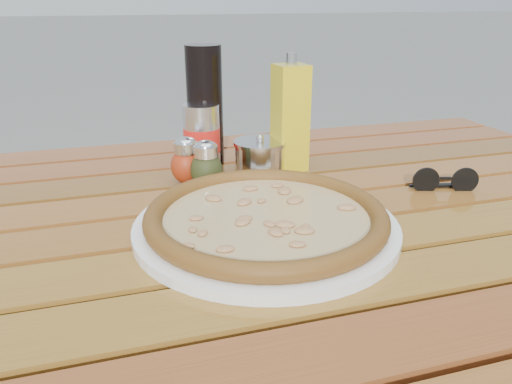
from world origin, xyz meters
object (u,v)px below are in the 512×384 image
object	(u,v)px
oregano_shaker	(206,165)
olive_oil_cruet	(290,117)
plate	(266,226)
parmesan_tin	(260,156)
table	(260,261)
pizza	(266,216)
pepper_shaker	(186,161)
dark_bottle	(205,106)
sunglasses	(445,181)
soda_can	(202,138)

from	to	relation	value
oregano_shaker	olive_oil_cruet	bearing A→B (deg)	17.37
plate	parmesan_tin	distance (m)	0.25
table	pizza	world-z (taller)	pizza
pepper_shaker	olive_oil_cruet	size ratio (longest dim) A/B	0.39
dark_bottle	parmesan_tin	world-z (taller)	dark_bottle
pizza	sunglasses	world-z (taller)	sunglasses
table	dark_bottle	world-z (taller)	dark_bottle
soda_can	parmesan_tin	size ratio (longest dim) A/B	1.01
soda_can	olive_oil_cruet	xyz separation A→B (m)	(0.15, -0.05, 0.04)
olive_oil_cruet	sunglasses	distance (m)	0.29
plate	pizza	size ratio (longest dim) A/B	0.80
oregano_shaker	parmesan_tin	size ratio (longest dim) A/B	0.69
pizza	oregano_shaker	xyz separation A→B (m)	(-0.04, 0.19, 0.02)
pepper_shaker	soda_can	bearing A→B (deg)	59.21
soda_can	olive_oil_cruet	size ratio (longest dim) A/B	0.57
pizza	parmesan_tin	size ratio (longest dim) A/B	3.78
soda_can	plate	bearing A→B (deg)	-83.97
plate	olive_oil_cruet	world-z (taller)	olive_oil_cruet
pizza	pepper_shaker	xyz separation A→B (m)	(-0.07, 0.22, 0.02)
olive_oil_cruet	parmesan_tin	distance (m)	0.09
pizza	soda_can	bearing A→B (deg)	96.03
table	pepper_shaker	xyz separation A→B (m)	(-0.08, 0.17, 0.11)
plate	pepper_shaker	size ratio (longest dim) A/B	4.39
plate	table	bearing A→B (deg)	82.02
table	dark_bottle	distance (m)	0.33
dark_bottle	sunglasses	world-z (taller)	dark_bottle
oregano_shaker	pepper_shaker	bearing A→B (deg)	132.39
sunglasses	parmesan_tin	bearing A→B (deg)	163.84
oregano_shaker	pizza	bearing A→B (deg)	-77.17
plate	pizza	bearing A→B (deg)	0.00
pizza	dark_bottle	xyz separation A→B (m)	(-0.02, 0.32, 0.09)
plate	sunglasses	size ratio (longest dim) A/B	3.25
table	oregano_shaker	xyz separation A→B (m)	(-0.05, 0.14, 0.11)
olive_oil_cruet	sunglasses	world-z (taller)	olive_oil_cruet
plate	olive_oil_cruet	size ratio (longest dim) A/B	1.71
table	pizza	distance (m)	0.11
table	pepper_shaker	size ratio (longest dim) A/B	17.07
soda_can	parmesan_tin	world-z (taller)	soda_can
table	parmesan_tin	xyz separation A→B (m)	(0.06, 0.19, 0.11)
soda_can	parmesan_tin	xyz separation A→B (m)	(0.10, -0.05, -0.03)
olive_oil_cruet	plate	bearing A→B (deg)	-116.90
pepper_shaker	pizza	bearing A→B (deg)	-72.09
plate	pepper_shaker	distance (m)	0.23
parmesan_tin	sunglasses	size ratio (longest dim) A/B	1.07
pizza	olive_oil_cruet	distance (m)	0.28
pepper_shaker	sunglasses	world-z (taller)	pepper_shaker
plate	sunglasses	bearing A→B (deg)	10.68
plate	pepper_shaker	world-z (taller)	pepper_shaker
table	oregano_shaker	distance (m)	0.19
pizza	soda_can	distance (m)	0.29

